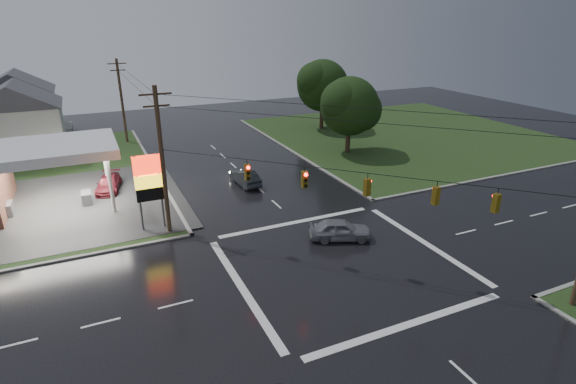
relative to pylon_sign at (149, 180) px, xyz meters
name	(u,v)px	position (x,y,z in m)	size (l,w,h in m)	color
ground	(342,263)	(10.50, -10.50, -4.01)	(120.00, 120.00, 0.00)	black
grass_ne	(406,135)	(36.50, 15.50, -3.97)	(36.00, 36.00, 0.08)	#1E3116
pylon_sign	(149,180)	(0.00, 0.00, 0.00)	(2.00, 0.35, 6.00)	#59595E
utility_pole_nw	(162,160)	(1.00, -1.00, 1.71)	(2.20, 0.32, 11.00)	#382619
utility_pole_n	(122,100)	(1.00, 27.50, 1.46)	(2.20, 0.32, 10.50)	#382619
traffic_signals	(347,171)	(10.52, -10.52, 2.47)	(26.87, 26.87, 1.47)	black
house_near	(18,120)	(-10.45, 25.50, 0.39)	(11.05, 8.48, 8.60)	silver
house_far	(18,103)	(-11.45, 37.50, 0.39)	(11.05, 8.48, 8.60)	silver
tree_ne_near	(351,106)	(24.64, 11.49, 1.55)	(7.99, 6.80, 8.98)	black
tree_ne_far	(323,86)	(27.65, 23.49, 2.17)	(8.46, 7.20, 9.80)	black
car_north	(245,177)	(9.70, 6.26, -3.27)	(1.56, 4.47, 1.47)	black
car_crossing	(340,229)	(12.19, -7.45, -3.24)	(1.82, 4.53, 1.54)	slate
car_pump	(109,184)	(-2.50, 10.10, -3.32)	(1.93, 4.75, 1.38)	#5C151D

